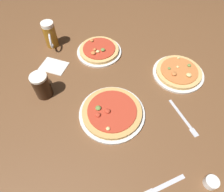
{
  "coord_description": "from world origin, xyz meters",
  "views": [
    {
      "loc": [
        0.0,
        -0.62,
        0.86
      ],
      "look_at": [
        0.0,
        0.0,
        0.02
      ],
      "focal_mm": 32.16,
      "sensor_mm": 36.0,
      "label": 1
    }
  ],
  "objects_px": {
    "napkin_folded": "(54,66)",
    "fork_left": "(183,118)",
    "pizza_plate_far": "(179,72)",
    "knife_right": "(162,187)",
    "pizza_plate_near": "(112,112)",
    "ramekin_butter": "(211,182)",
    "beer_mug_dark": "(42,85)",
    "beer_mug_amber": "(50,35)",
    "pizza_plate_side": "(99,50)"
  },
  "relations": [
    {
      "from": "knife_right",
      "to": "beer_mug_amber",
      "type": "bearing_deg",
      "value": 124.26
    },
    {
      "from": "ramekin_butter",
      "to": "fork_left",
      "type": "height_order",
      "value": "ramekin_butter"
    },
    {
      "from": "pizza_plate_near",
      "to": "ramekin_butter",
      "type": "xyz_separation_m",
      "value": [
        0.39,
        -0.33,
        0.0
      ]
    },
    {
      "from": "pizza_plate_far",
      "to": "beer_mug_dark",
      "type": "bearing_deg",
      "value": -169.42
    },
    {
      "from": "beer_mug_dark",
      "to": "ramekin_butter",
      "type": "xyz_separation_m",
      "value": [
        0.75,
        -0.46,
        -0.05
      ]
    },
    {
      "from": "pizza_plate_near",
      "to": "ramekin_butter",
      "type": "bearing_deg",
      "value": -39.74
    },
    {
      "from": "pizza_plate_side",
      "to": "ramekin_butter",
      "type": "bearing_deg",
      "value": -58.69
    },
    {
      "from": "knife_right",
      "to": "beer_mug_dark",
      "type": "bearing_deg",
      "value": 140.18
    },
    {
      "from": "beer_mug_amber",
      "to": "pizza_plate_side",
      "type": "bearing_deg",
      "value": -12.57
    },
    {
      "from": "pizza_plate_far",
      "to": "ramekin_butter",
      "type": "height_order",
      "value": "pizza_plate_far"
    },
    {
      "from": "pizza_plate_far",
      "to": "beer_mug_amber",
      "type": "height_order",
      "value": "beer_mug_amber"
    },
    {
      "from": "pizza_plate_far",
      "to": "pizza_plate_side",
      "type": "relative_size",
      "value": 1.04
    },
    {
      "from": "ramekin_butter",
      "to": "napkin_folded",
      "type": "relative_size",
      "value": 0.35
    },
    {
      "from": "pizza_plate_far",
      "to": "napkin_folded",
      "type": "relative_size",
      "value": 1.9
    },
    {
      "from": "pizza_plate_far",
      "to": "ramekin_butter",
      "type": "relative_size",
      "value": 5.41
    },
    {
      "from": "fork_left",
      "to": "knife_right",
      "type": "xyz_separation_m",
      "value": [
        -0.15,
        -0.31,
        -0.0
      ]
    },
    {
      "from": "napkin_folded",
      "to": "pizza_plate_far",
      "type": "bearing_deg",
      "value": -4.97
    },
    {
      "from": "pizza_plate_near",
      "to": "beer_mug_amber",
      "type": "relative_size",
      "value": 2.0
    },
    {
      "from": "ramekin_butter",
      "to": "pizza_plate_far",
      "type": "bearing_deg",
      "value": 91.25
    },
    {
      "from": "fork_left",
      "to": "knife_right",
      "type": "bearing_deg",
      "value": -115.63
    },
    {
      "from": "napkin_folded",
      "to": "fork_left",
      "type": "distance_m",
      "value": 0.79
    },
    {
      "from": "pizza_plate_side",
      "to": "napkin_folded",
      "type": "height_order",
      "value": "pizza_plate_side"
    },
    {
      "from": "napkin_folded",
      "to": "fork_left",
      "type": "bearing_deg",
      "value": -26.96
    },
    {
      "from": "pizza_plate_near",
      "to": "fork_left",
      "type": "bearing_deg",
      "value": -4.07
    },
    {
      "from": "knife_right",
      "to": "pizza_plate_far",
      "type": "bearing_deg",
      "value": 73.5
    },
    {
      "from": "pizza_plate_side",
      "to": "ramekin_butter",
      "type": "relative_size",
      "value": 5.2
    },
    {
      "from": "pizza_plate_far",
      "to": "pizza_plate_side",
      "type": "distance_m",
      "value": 0.5
    },
    {
      "from": "pizza_plate_near",
      "to": "beer_mug_dark",
      "type": "bearing_deg",
      "value": 160.32
    },
    {
      "from": "beer_mug_dark",
      "to": "beer_mug_amber",
      "type": "relative_size",
      "value": 0.86
    },
    {
      "from": "pizza_plate_near",
      "to": "pizza_plate_side",
      "type": "xyz_separation_m",
      "value": [
        -0.08,
        0.45,
        -0.0
      ]
    },
    {
      "from": "beer_mug_dark",
      "to": "beer_mug_amber",
      "type": "bearing_deg",
      "value": 93.61
    },
    {
      "from": "pizza_plate_side",
      "to": "pizza_plate_far",
      "type": "bearing_deg",
      "value": -21.96
    },
    {
      "from": "pizza_plate_far",
      "to": "fork_left",
      "type": "bearing_deg",
      "value": -95.67
    },
    {
      "from": "ramekin_butter",
      "to": "pizza_plate_side",
      "type": "bearing_deg",
      "value": 121.31
    },
    {
      "from": "ramekin_butter",
      "to": "knife_right",
      "type": "distance_m",
      "value": 0.19
    },
    {
      "from": "beer_mug_amber",
      "to": "fork_left",
      "type": "bearing_deg",
      "value": -36.57
    },
    {
      "from": "pizza_plate_side",
      "to": "fork_left",
      "type": "height_order",
      "value": "pizza_plate_side"
    },
    {
      "from": "ramekin_butter",
      "to": "napkin_folded",
      "type": "bearing_deg",
      "value": 138.43
    },
    {
      "from": "beer_mug_amber",
      "to": "fork_left",
      "type": "distance_m",
      "value": 0.92
    },
    {
      "from": "beer_mug_amber",
      "to": "napkin_folded",
      "type": "xyz_separation_m",
      "value": [
        0.04,
        -0.19,
        -0.08
      ]
    },
    {
      "from": "pizza_plate_near",
      "to": "pizza_plate_side",
      "type": "distance_m",
      "value": 0.46
    },
    {
      "from": "pizza_plate_far",
      "to": "ramekin_butter",
      "type": "xyz_separation_m",
      "value": [
        0.01,
        -0.6,
        0.0
      ]
    },
    {
      "from": "ramekin_butter",
      "to": "fork_left",
      "type": "relative_size",
      "value": 0.25
    },
    {
      "from": "beer_mug_amber",
      "to": "fork_left",
      "type": "height_order",
      "value": "beer_mug_amber"
    },
    {
      "from": "beer_mug_amber",
      "to": "pizza_plate_far",
      "type": "bearing_deg",
      "value": -18.35
    },
    {
      "from": "pizza_plate_far",
      "to": "knife_right",
      "type": "relative_size",
      "value": 1.48
    },
    {
      "from": "ramekin_butter",
      "to": "pizza_plate_near",
      "type": "bearing_deg",
      "value": 140.26
    },
    {
      "from": "pizza_plate_near",
      "to": "fork_left",
      "type": "xyz_separation_m",
      "value": [
        0.35,
        -0.02,
        -0.01
      ]
    },
    {
      "from": "ramekin_butter",
      "to": "fork_left",
      "type": "distance_m",
      "value": 0.31
    },
    {
      "from": "napkin_folded",
      "to": "fork_left",
      "type": "relative_size",
      "value": 0.72
    }
  ]
}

